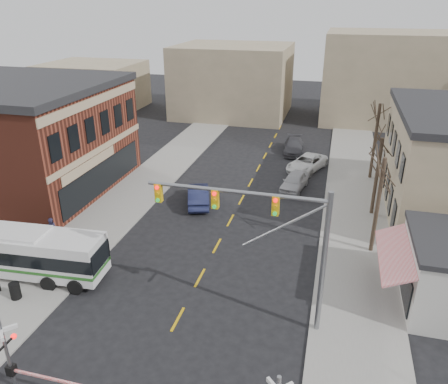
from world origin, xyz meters
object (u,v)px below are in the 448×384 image
(transit_bus, at_px, (14,251))
(pedestrian_near, at_px, (38,262))
(car_a, at_px, (294,181))
(car_d, at_px, (294,146))
(traffic_signal_mast, at_px, (273,229))
(trash_bin, at_px, (15,291))
(rr_crossing_west, at_px, (16,357))
(pedestrian_far, at_px, (53,229))
(car_c, at_px, (307,163))
(car_b, at_px, (198,195))

(transit_bus, height_order, pedestrian_near, transit_bus)
(car_a, xyz_separation_m, pedestrian_near, (-13.94, -17.88, 0.31))
(car_d, bearing_deg, traffic_signal_mast, -90.77)
(car_d, bearing_deg, trash_bin, -116.84)
(rr_crossing_west, distance_m, pedestrian_far, 13.51)
(traffic_signal_mast, xyz_separation_m, car_c, (0.04, 23.58, -4.93))
(traffic_signal_mast, bearing_deg, trash_bin, -172.73)
(rr_crossing_west, relative_size, pedestrian_far, 3.23)
(car_b, relative_size, car_c, 0.90)
(car_a, distance_m, car_c, 5.25)
(rr_crossing_west, bearing_deg, pedestrian_far, 118.71)
(rr_crossing_west, relative_size, car_c, 1.02)
(rr_crossing_west, height_order, car_b, rr_crossing_west)
(car_a, xyz_separation_m, car_c, (0.69, 5.20, -0.01))
(car_b, height_order, pedestrian_far, pedestrian_far)
(car_a, relative_size, car_d, 0.86)
(traffic_signal_mast, height_order, car_d, traffic_signal_mast)
(traffic_signal_mast, distance_m, rr_crossing_west, 12.78)
(car_a, bearing_deg, car_d, 106.31)
(transit_bus, xyz_separation_m, traffic_signal_mast, (16.11, -0.42, 4.00))
(transit_bus, bearing_deg, rr_crossing_west, -50.77)
(car_b, relative_size, pedestrian_far, 2.84)
(trash_bin, xyz_separation_m, car_a, (13.82, 20.23, 0.15))
(car_a, distance_m, pedestrian_far, 20.89)
(car_d, bearing_deg, car_c, -74.33)
(rr_crossing_west, xyz_separation_m, trash_bin, (-4.63, 5.42, -1.35))
(traffic_signal_mast, distance_m, car_b, 16.26)
(car_c, height_order, pedestrian_near, pedestrian_near)
(rr_crossing_west, xyz_separation_m, pedestrian_far, (-6.47, 11.82, -0.98))
(car_a, bearing_deg, pedestrian_near, -118.31)
(traffic_signal_mast, distance_m, pedestrian_near, 15.31)
(traffic_signal_mast, height_order, car_c, traffic_signal_mast)
(car_c, bearing_deg, transit_bus, -103.66)
(transit_bus, relative_size, car_d, 2.23)
(transit_bus, distance_m, pedestrian_far, 4.20)
(car_b, distance_m, car_c, 13.26)
(pedestrian_near, xyz_separation_m, pedestrian_far, (-1.72, 4.05, -0.10))
(transit_bus, relative_size, rr_crossing_west, 2.10)
(pedestrian_near, height_order, pedestrian_far, pedestrian_near)
(transit_bus, xyz_separation_m, car_a, (15.47, 17.96, -0.92))
(traffic_signal_mast, relative_size, car_d, 1.73)
(car_d, bearing_deg, pedestrian_near, -118.70)
(trash_bin, distance_m, car_a, 24.50)
(car_a, relative_size, pedestrian_far, 2.62)
(transit_bus, distance_m, car_b, 15.05)
(rr_crossing_west, xyz_separation_m, car_d, (7.97, 36.05, -1.20))
(transit_bus, distance_m, traffic_signal_mast, 16.61)
(transit_bus, xyz_separation_m, pedestrian_near, (1.53, 0.08, -0.61))
(rr_crossing_west, bearing_deg, trash_bin, 130.49)
(car_c, bearing_deg, car_b, -107.07)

